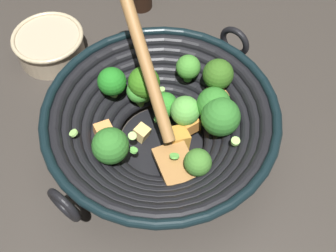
% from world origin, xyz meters
% --- Properties ---
extents(ground_plane, '(4.00, 4.00, 0.00)m').
position_xyz_m(ground_plane, '(0.00, 0.00, 0.00)').
color(ground_plane, '#332D28').
extents(wok, '(0.36, 0.35, 0.23)m').
position_xyz_m(wok, '(-0.00, 0.00, 0.06)').
color(wok, black).
rests_on(wok, ground).
extents(prep_bowl, '(0.13, 0.13, 0.05)m').
position_xyz_m(prep_bowl, '(-0.25, -0.12, 0.03)').
color(prep_bowl, tan).
rests_on(prep_bowl, ground).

